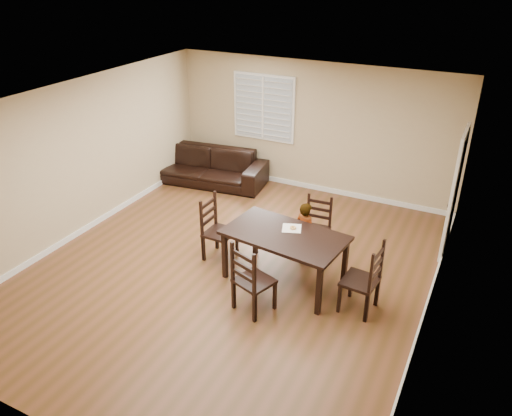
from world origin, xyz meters
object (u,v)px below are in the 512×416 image
at_px(chair_left, 213,230).
at_px(child, 305,233).
at_px(dining_table, 285,239).
at_px(chair_far, 247,283).
at_px(chair_near, 317,226).
at_px(sofa, 208,166).
at_px(donut, 293,227).
at_px(chair_right, 369,282).

height_order(chair_left, child, chair_left).
distance_m(dining_table, chair_far, 0.97).
height_order(dining_table, chair_left, chair_left).
bearing_deg(chair_near, child, -97.91).
bearing_deg(chair_far, sofa, -32.74).
bearing_deg(chair_far, dining_table, -79.95).
bearing_deg(donut, chair_right, -15.54).
relative_size(chair_near, chair_far, 0.91).
xyz_separation_m(chair_right, child, (-1.26, 0.81, 0.04)).
bearing_deg(dining_table, chair_far, -91.63).
distance_m(chair_near, chair_left, 1.75).
height_order(chair_far, chair_left, chair_far).
distance_m(chair_right, donut, 1.40).
bearing_deg(chair_left, chair_right, -96.03).
distance_m(dining_table, chair_right, 1.38).
height_order(chair_left, donut, chair_left).
relative_size(child, donut, 10.82).
bearing_deg(chair_left, child, -70.46).
xyz_separation_m(chair_left, sofa, (-1.68, 2.55, -0.12)).
relative_size(chair_far, donut, 10.96).
bearing_deg(chair_far, child, -79.29).
bearing_deg(chair_right, chair_far, -57.64).
height_order(dining_table, sofa, dining_table).
height_order(dining_table, chair_near, chair_near).
bearing_deg(dining_table, sofa, 145.38).
bearing_deg(child, chair_left, 40.93).
bearing_deg(sofa, chair_right, -40.42).
relative_size(chair_far, child, 1.01).
bearing_deg(sofa, donut, -46.36).
xyz_separation_m(dining_table, sofa, (-3.03, 2.71, -0.38)).
bearing_deg(sofa, dining_table, -48.92).
distance_m(chair_far, chair_left, 1.62).
distance_m(dining_table, chair_near, 1.16).
bearing_deg(chair_far, chair_right, -133.94).
bearing_deg(donut, chair_near, 85.55).
height_order(chair_near, chair_right, chair_right).
bearing_deg(dining_table, chair_right, 0.20).
xyz_separation_m(dining_table, donut, (0.05, 0.20, 0.11)).
relative_size(dining_table, chair_near, 1.92).
bearing_deg(dining_table, chair_left, -179.38).
distance_m(chair_left, child, 1.51).
bearing_deg(chair_far, donut, -80.78).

